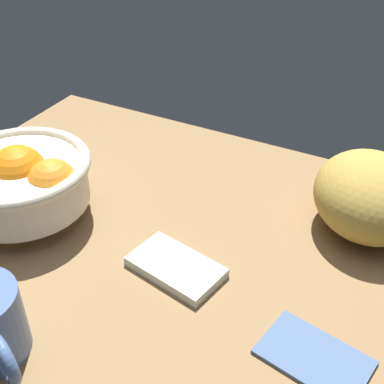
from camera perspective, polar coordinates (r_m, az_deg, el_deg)
The scene contains 5 objects.
ground_plane at distance 70.54cm, azimuth -3.75°, elevation -6.80°, with size 80.04×64.05×3.00cm, color olive.
fruit_bowl at distance 74.54cm, azimuth -18.28°, elevation 1.39°, with size 19.98×19.98×10.99cm.
bread_loaf at distance 72.84cm, azimuth 19.01°, elevation -0.41°, with size 16.48×14.59×10.92cm, color #B39140.
napkin_folded at distance 65.38cm, azimuth -1.80°, elevation -8.31°, with size 11.71×6.70×1.31cm, color silver.
napkin_spare at distance 58.23cm, azimuth 13.38°, elevation -17.22°, with size 11.25×7.12×0.97cm, color slate.
Camera 1 is at (-28.15, 43.86, 46.03)cm, focal length 48.22 mm.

